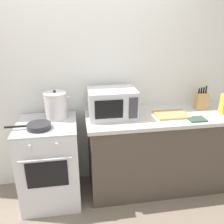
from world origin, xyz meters
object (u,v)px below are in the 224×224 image
Objects in this scene: knife_block at (201,101)px; oven_mitt at (197,119)px; stock_pot at (56,105)px; microwave at (112,103)px; stove at (50,162)px; frying_pan at (38,126)px; cutting_board at (171,114)px.

knife_block reaches higher than oven_mitt.
microwave is at bearing -4.64° from stock_pot.
stove is 1.62m from oven_mitt.
frying_pan is at bearing 178.36° from oven_mitt.
oven_mitt is at bearing -123.53° from knife_block.
microwave is 2.78× the size of oven_mitt.
stove is 3.36× the size of knife_block.
knife_block is at bearing 8.06° from frying_pan.
stove is at bearing -128.30° from stock_pot.
stock_pot is 1.24m from cutting_board.
stove is 1.83m from knife_block.
microwave is at bearing 6.57° from stove.
oven_mitt is (1.44, -0.29, -0.13)m from stock_pot.
microwave is (0.69, 0.08, 0.61)m from stove.
microwave is 1.82× the size of knife_block.
stock_pot is at bearing 56.44° from frying_pan.
stove is 2.16× the size of frying_pan.
stove is at bearing 62.45° from frying_pan.
oven_mitt is (-0.20, -0.30, -0.09)m from knife_block.
stock_pot is 1.75× the size of oven_mitt.
stove is 0.92m from microwave.
knife_block is (1.05, 0.06, -0.05)m from microwave.
microwave is 1.39× the size of cutting_board.
stock_pot is 0.88× the size of cutting_board.
microwave reaches higher than frying_pan.
microwave is (0.75, 0.19, 0.12)m from frying_pan.
oven_mitt reaches higher than stove.
frying_pan is at bearing -117.55° from stove.
oven_mitt is at bearing -37.11° from cutting_board.
frying_pan is at bearing -171.94° from knife_block.
microwave is at bearing 164.39° from oven_mitt.
oven_mitt is (0.85, -0.24, -0.14)m from microwave.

